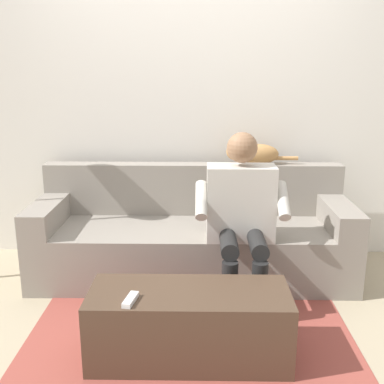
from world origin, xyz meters
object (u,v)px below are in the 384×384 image
Objects in this scene: couch at (192,239)px; coffee_table at (189,324)px; person_solo_seated at (241,210)px; cat_on_backrest at (253,153)px; remote_white at (131,300)px.

coffee_table is (0.00, 1.07, -0.08)m from couch.
couch is 0.61m from person_solo_seated.
cat_on_backrest is (-0.46, -0.26, 0.61)m from couch.
remote_white is at bearing 52.55° from person_solo_seated.
couch is 4.17× the size of cat_on_backrest.
couch is 2.06× the size of person_solo_seated.
cat_on_backrest is (-0.46, -1.33, 0.69)m from coffee_table.
couch is 0.80m from cat_on_backrest.
couch is at bearing 29.17° from cat_on_backrest.
cat_on_backrest is 1.70m from remote_white.
couch is 1.23m from remote_white.
coffee_table is 7.36× the size of remote_white.
person_solo_seated is (-0.33, 0.38, 0.34)m from couch.
cat_on_backrest reaches higher than remote_white.
coffee_table is 0.38m from remote_white.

